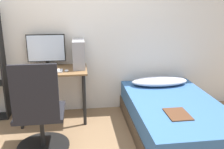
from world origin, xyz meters
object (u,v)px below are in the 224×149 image
(bed, at_px, (174,118))
(keyboard, at_px, (47,71))
(office_chair, at_px, (40,120))
(pc_tower, at_px, (79,54))
(monitor, at_px, (46,49))

(bed, relative_size, keyboard, 4.61)
(office_chair, xyz_separation_m, pc_tower, (0.44, 0.87, 0.53))
(pc_tower, bearing_deg, monitor, 165.91)
(pc_tower, bearing_deg, office_chair, -116.77)
(office_chair, height_order, keyboard, office_chair)
(keyboard, relative_size, pc_tower, 1.03)
(office_chair, bearing_deg, keyboard, 87.84)
(pc_tower, bearing_deg, keyboard, -155.86)
(pc_tower, bearing_deg, bed, -30.95)
(keyboard, bearing_deg, office_chair, -92.16)
(bed, bearing_deg, pc_tower, 149.05)
(office_chair, xyz_separation_m, monitor, (-0.01, 0.98, 0.58))
(office_chair, distance_m, pc_tower, 1.11)
(monitor, bearing_deg, pc_tower, -14.09)
(monitor, bearing_deg, bed, -26.69)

